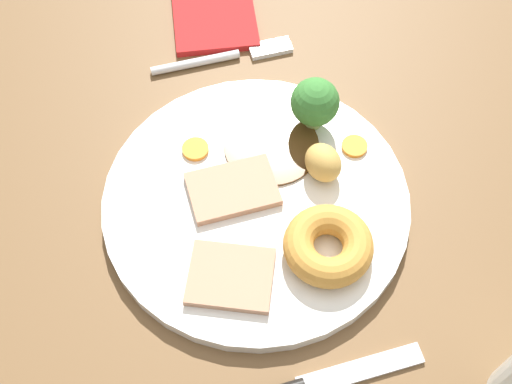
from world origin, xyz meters
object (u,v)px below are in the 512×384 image
at_px(broccoli_floret, 315,103).
at_px(dinner_plate, 256,202).
at_px(yorkshire_pudding, 328,246).
at_px(carrot_coin_front, 356,150).
at_px(roast_potato_left, 323,163).
at_px(fork, 227,57).
at_px(folded_napkin, 214,15).
at_px(meat_slice_main, 233,189).
at_px(carrot_coin_back, 195,149).
at_px(meat_slice_under, 231,277).

bearing_deg(broccoli_floret, dinner_plate, -45.81).
relative_size(yorkshire_pudding, carrot_coin_front, 3.16).
distance_m(roast_potato_left, fork, 0.18).
distance_m(dinner_plate, folded_napkin, 0.25).
relative_size(meat_slice_main, roast_potato_left, 2.06).
distance_m(meat_slice_main, roast_potato_left, 0.09).
bearing_deg(carrot_coin_front, carrot_coin_back, -102.87).
distance_m(meat_slice_under, broccoli_floret, 0.18).
height_order(carrot_coin_back, fork, carrot_coin_back).
xyz_separation_m(dinner_plate, broccoli_floret, (-0.07, 0.07, 0.04)).
xyz_separation_m(fork, folded_napkin, (-0.06, -0.00, 0.00)).
distance_m(meat_slice_main, meat_slice_under, 0.09).
relative_size(carrot_coin_back, folded_napkin, 0.23).
xyz_separation_m(meat_slice_main, carrot_coin_back, (-0.05, -0.03, -0.00)).
bearing_deg(folded_napkin, roast_potato_left, 13.93).
bearing_deg(broccoli_floret, roast_potato_left, -6.48).
bearing_deg(carrot_coin_back, dinner_plate, 35.14).
bearing_deg(meat_slice_under, fork, 169.54).
distance_m(dinner_plate, carrot_coin_back, 0.08).
xyz_separation_m(meat_slice_main, fork, (-0.17, 0.03, -0.01)).
xyz_separation_m(roast_potato_left, broccoli_floret, (-0.06, 0.01, 0.02)).
xyz_separation_m(meat_slice_main, meat_slice_under, (0.08, -0.02, 0.00)).
relative_size(meat_slice_main, yorkshire_pudding, 1.02).
bearing_deg(carrot_coin_front, yorkshire_pudding, -29.93).
bearing_deg(roast_potato_left, broccoli_floret, 173.52).
height_order(broccoli_floret, folded_napkin, broccoli_floret).
relative_size(dinner_plate, fork, 1.83).
bearing_deg(meat_slice_under, roast_potato_left, 129.75).
relative_size(meat_slice_main, fork, 0.52).
relative_size(meat_slice_under, carrot_coin_back, 2.79).
relative_size(dinner_plate, roast_potato_left, 7.31).
xyz_separation_m(dinner_plate, meat_slice_under, (0.07, -0.04, 0.01)).
xyz_separation_m(carrot_coin_back, folded_napkin, (-0.18, 0.05, -0.01)).
relative_size(carrot_coin_front, broccoli_floret, 0.43).
bearing_deg(fork, dinner_plate, -95.55).
height_order(carrot_coin_front, folded_napkin, carrot_coin_front).
xyz_separation_m(meat_slice_main, roast_potato_left, (-0.00, 0.08, 0.01)).
xyz_separation_m(meat_slice_main, carrot_coin_front, (-0.02, 0.12, -0.00)).
height_order(carrot_coin_back, broccoli_floret, broccoli_floret).
bearing_deg(meat_slice_main, meat_slice_under, -12.73).
bearing_deg(dinner_plate, folded_napkin, 178.27).
bearing_deg(meat_slice_main, yorkshire_pudding, 40.54).
distance_m(broccoli_floret, folded_napkin, 0.19).
relative_size(carrot_coin_back, broccoli_floret, 0.45).
xyz_separation_m(dinner_plate, fork, (-0.18, 0.01, -0.00)).
distance_m(dinner_plate, meat_slice_under, 0.08).
bearing_deg(folded_napkin, yorkshire_pudding, 7.30).
relative_size(meat_slice_under, fork, 0.46).
distance_m(carrot_coin_back, fork, 0.13).
height_order(meat_slice_main, broccoli_floret, broccoli_floret).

